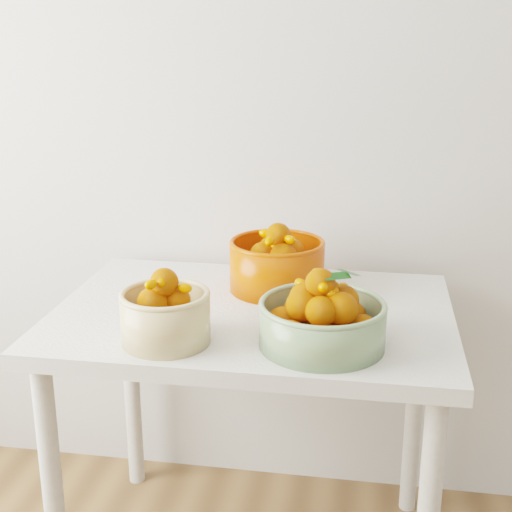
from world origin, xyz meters
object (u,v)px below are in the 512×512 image
at_px(bowl_green, 322,319).
at_px(table, 253,344).
at_px(bowl_orange, 277,264).
at_px(bowl_cream, 165,314).

bearing_deg(bowl_green, table, 134.76).
distance_m(bowl_green, bowl_orange, 0.38).
xyz_separation_m(table, bowl_cream, (-0.16, -0.22, 0.16)).
relative_size(bowl_cream, bowl_orange, 0.91).
distance_m(bowl_cream, bowl_orange, 0.43).
distance_m(table, bowl_cream, 0.32).
bearing_deg(bowl_green, bowl_cream, -174.16).
xyz_separation_m(bowl_green, bowl_orange, (-0.15, 0.35, 0.01)).
xyz_separation_m(table, bowl_green, (0.19, -0.19, 0.16)).
bearing_deg(bowl_cream, bowl_green, 5.84).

